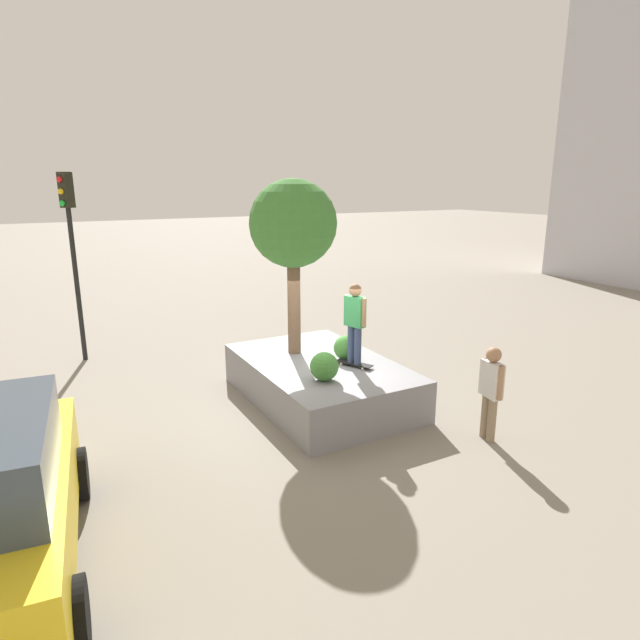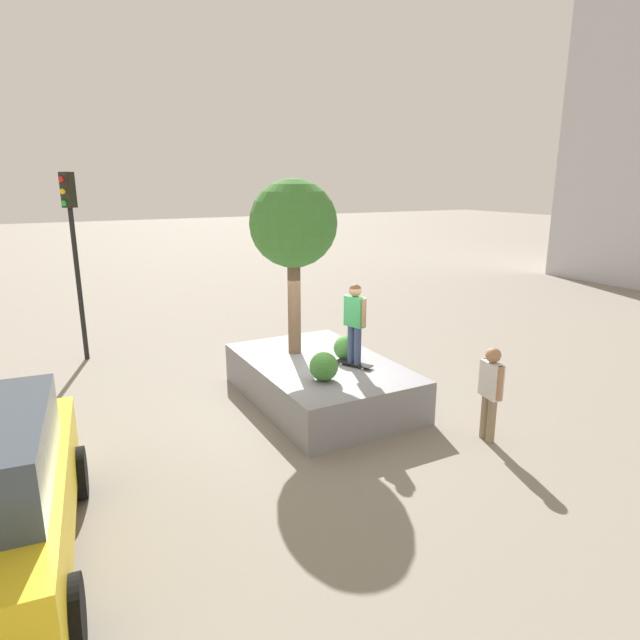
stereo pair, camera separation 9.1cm
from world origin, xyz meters
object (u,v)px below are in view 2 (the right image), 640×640
at_px(planter_ledge, 320,381).
at_px(bystander_watching, 491,387).
at_px(skateboard, 354,364).
at_px(traffic_light_corner, 73,236).
at_px(plaza_tree, 293,226).
at_px(skateboarder, 355,318).

xyz_separation_m(planter_ledge, bystander_watching, (-3.03, -1.81, 0.57)).
height_order(skateboard, traffic_light_corner, traffic_light_corner).
bearing_deg(skateboard, plaza_tree, 25.19).
bearing_deg(bystander_watching, plaza_tree, 27.61).
relative_size(planter_ledge, bystander_watching, 2.44).
bearing_deg(skateboarder, planter_ledge, 37.50).
distance_m(planter_ledge, skateboard, 0.91).
bearing_deg(bystander_watching, skateboard, 28.97).
xyz_separation_m(plaza_tree, traffic_light_corner, (4.52, 3.93, -0.41)).
height_order(skateboarder, bystander_watching, skateboarder).
distance_m(plaza_tree, skateboarder, 2.35).
distance_m(skateboarder, traffic_light_corner, 7.63).
height_order(planter_ledge, skateboard, skateboard).
height_order(plaza_tree, traffic_light_corner, traffic_light_corner).
xyz_separation_m(plaza_tree, skateboard, (-1.41, -0.66, -2.72)).
distance_m(skateboarder, bystander_watching, 2.91).
relative_size(skateboard, skateboarder, 0.49).
relative_size(skateboard, bystander_watching, 0.46).
distance_m(planter_ledge, bystander_watching, 3.57).
relative_size(plaza_tree, skateboarder, 2.28).
bearing_deg(skateboarder, skateboard, -90.00).
xyz_separation_m(skateboarder, traffic_light_corner, (5.93, 4.60, 1.34)).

